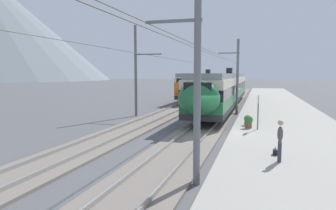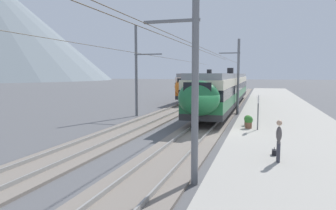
{
  "view_description": "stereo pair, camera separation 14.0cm",
  "coord_description": "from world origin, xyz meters",
  "px_view_note": "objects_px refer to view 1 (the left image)",
  "views": [
    {
      "loc": [
        -18.79,
        -2.57,
        3.81
      ],
      "look_at": [
        1.15,
        3.39,
        1.69
      ],
      "focal_mm": 32.76,
      "sensor_mm": 36.0,
      "label": 1
    },
    {
      "loc": [
        -18.75,
        -2.7,
        3.81
      ],
      "look_at": [
        1.15,
        3.39,
        1.69
      ],
      "focal_mm": 32.76,
      "sensor_mm": 36.0,
      "label": 2
    }
  ],
  "objects_px": {
    "handbag_beside_passenger": "(275,152)",
    "platform_sign": "(258,104)",
    "catenary_mast_mid": "(236,75)",
    "potted_plant_by_shelter": "(249,121)",
    "train_far_track": "(203,84)",
    "train_near_platform": "(225,88)",
    "catenary_mast_west": "(194,62)",
    "potted_plant_platform_edge": "(248,120)",
    "catenary_mast_far_side": "(137,70)",
    "passenger_walking": "(280,139)"
  },
  "relations": [
    {
      "from": "handbag_beside_passenger",
      "to": "potted_plant_platform_edge",
      "type": "relative_size",
      "value": 0.52
    },
    {
      "from": "train_far_track",
      "to": "handbag_beside_passenger",
      "type": "distance_m",
      "value": 34.85
    },
    {
      "from": "train_near_platform",
      "to": "platform_sign",
      "type": "bearing_deg",
      "value": -165.55
    },
    {
      "from": "train_far_track",
      "to": "train_near_platform",
      "type": "bearing_deg",
      "value": -160.54
    },
    {
      "from": "catenary_mast_west",
      "to": "handbag_beside_passenger",
      "type": "relative_size",
      "value": 130.33
    },
    {
      "from": "train_near_platform",
      "to": "potted_plant_platform_edge",
      "type": "relative_size",
      "value": 44.43
    },
    {
      "from": "catenary_mast_far_side",
      "to": "handbag_beside_passenger",
      "type": "relative_size",
      "value": 130.33
    },
    {
      "from": "catenary_mast_west",
      "to": "passenger_walking",
      "type": "xyz_separation_m",
      "value": [
        2.63,
        -2.97,
        -2.94
      ]
    },
    {
      "from": "catenary_mast_west",
      "to": "platform_sign",
      "type": "height_order",
      "value": "catenary_mast_west"
    },
    {
      "from": "catenary_mast_far_side",
      "to": "potted_plant_by_shelter",
      "type": "relative_size",
      "value": 57.6
    },
    {
      "from": "train_far_track",
      "to": "catenary_mast_mid",
      "type": "xyz_separation_m",
      "value": [
        -17.97,
        -6.26,
        1.51
      ]
    },
    {
      "from": "platform_sign",
      "to": "passenger_walking",
      "type": "height_order",
      "value": "platform_sign"
    },
    {
      "from": "potted_plant_platform_edge",
      "to": "catenary_mast_mid",
      "type": "bearing_deg",
      "value": 10.12
    },
    {
      "from": "catenary_mast_mid",
      "to": "potted_plant_by_shelter",
      "type": "bearing_deg",
      "value": -170.55
    },
    {
      "from": "potted_plant_platform_edge",
      "to": "handbag_beside_passenger",
      "type": "bearing_deg",
      "value": -169.24
    },
    {
      "from": "potted_plant_by_shelter",
      "to": "platform_sign",
      "type": "bearing_deg",
      "value": -120.8
    },
    {
      "from": "train_near_platform",
      "to": "potted_plant_platform_edge",
      "type": "distance_m",
      "value": 13.04
    },
    {
      "from": "train_near_platform",
      "to": "catenary_mast_west",
      "type": "height_order",
      "value": "catenary_mast_west"
    },
    {
      "from": "catenary_mast_far_side",
      "to": "potted_plant_platform_edge",
      "type": "bearing_deg",
      "value": -113.27
    },
    {
      "from": "catenary_mast_mid",
      "to": "potted_plant_platform_edge",
      "type": "distance_m",
      "value": 8.7
    },
    {
      "from": "passenger_walking",
      "to": "potted_plant_platform_edge",
      "type": "distance_m",
      "value": 8.81
    },
    {
      "from": "catenary_mast_mid",
      "to": "potted_plant_by_shelter",
      "type": "distance_m",
      "value": 9.75
    },
    {
      "from": "train_near_platform",
      "to": "catenary_mast_far_side",
      "type": "relative_size",
      "value": 0.66
    },
    {
      "from": "handbag_beside_passenger",
      "to": "platform_sign",
      "type": "bearing_deg",
      "value": 7.24
    },
    {
      "from": "handbag_beside_passenger",
      "to": "potted_plant_platform_edge",
      "type": "distance_m",
      "value": 7.73
    },
    {
      "from": "train_near_platform",
      "to": "platform_sign",
      "type": "distance_m",
      "value": 14.55
    },
    {
      "from": "platform_sign",
      "to": "train_far_track",
      "type": "bearing_deg",
      "value": 16.93
    },
    {
      "from": "train_far_track",
      "to": "catenary_mast_west",
      "type": "height_order",
      "value": "catenary_mast_west"
    },
    {
      "from": "potted_plant_platform_edge",
      "to": "train_near_platform",
      "type": "bearing_deg",
      "value": 13.23
    },
    {
      "from": "catenary_mast_mid",
      "to": "platform_sign",
      "type": "distance_m",
      "value": 9.9
    },
    {
      "from": "catenary_mast_west",
      "to": "platform_sign",
      "type": "relative_size",
      "value": 21.59
    },
    {
      "from": "train_near_platform",
      "to": "catenary_mast_mid",
      "type": "relative_size",
      "value": 0.66
    },
    {
      "from": "train_near_platform",
      "to": "train_far_track",
      "type": "bearing_deg",
      "value": 19.46
    },
    {
      "from": "train_near_platform",
      "to": "catenary_mast_mid",
      "type": "distance_m",
      "value": 5.05
    },
    {
      "from": "catenary_mast_far_side",
      "to": "catenary_mast_west",
      "type": "bearing_deg",
      "value": -151.58
    },
    {
      "from": "train_far_track",
      "to": "handbag_beside_passenger",
      "type": "xyz_separation_m",
      "value": [
        -33.59,
        -9.14,
        -1.8
      ]
    },
    {
      "from": "train_far_track",
      "to": "catenary_mast_west",
      "type": "bearing_deg",
      "value": -170.44
    },
    {
      "from": "train_far_track",
      "to": "catenary_mast_far_side",
      "type": "height_order",
      "value": "catenary_mast_far_side"
    },
    {
      "from": "train_far_track",
      "to": "passenger_walking",
      "type": "bearing_deg",
      "value": -165.05
    },
    {
      "from": "train_near_platform",
      "to": "platform_sign",
      "type": "relative_size",
      "value": 14.28
    },
    {
      "from": "catenary_mast_far_side",
      "to": "handbag_beside_passenger",
      "type": "bearing_deg",
      "value": -136.39
    },
    {
      "from": "catenary_mast_far_side",
      "to": "train_far_track",
      "type": "bearing_deg",
      "value": -5.53
    },
    {
      "from": "catenary_mast_mid",
      "to": "potted_plant_platform_edge",
      "type": "relative_size",
      "value": 67.15
    },
    {
      "from": "handbag_beside_passenger",
      "to": "potted_plant_by_shelter",
      "type": "xyz_separation_m",
      "value": [
        6.45,
        1.35,
        0.34
      ]
    },
    {
      "from": "catenary_mast_west",
      "to": "passenger_walking",
      "type": "bearing_deg",
      "value": -48.4
    },
    {
      "from": "catenary_mast_west",
      "to": "potted_plant_by_shelter",
      "type": "height_order",
      "value": "catenary_mast_west"
    },
    {
      "from": "catenary_mast_west",
      "to": "potted_plant_platform_edge",
      "type": "relative_size",
      "value": 67.15
    },
    {
      "from": "train_far_track",
      "to": "catenary_mast_far_side",
      "type": "bearing_deg",
      "value": 174.47
    },
    {
      "from": "catenary_mast_far_side",
      "to": "handbag_beside_passenger",
      "type": "xyz_separation_m",
      "value": [
        -11.81,
        -11.25,
        -3.76
      ]
    },
    {
      "from": "catenary_mast_mid",
      "to": "potted_plant_by_shelter",
      "type": "relative_size",
      "value": 57.6
    }
  ]
}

